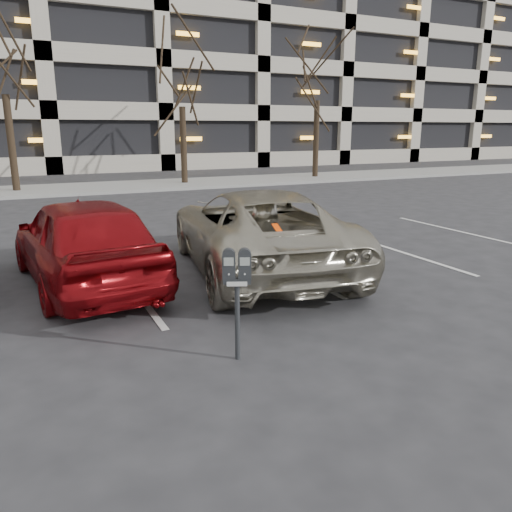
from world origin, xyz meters
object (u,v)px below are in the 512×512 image
object	(u,v)px
tree_d	(319,50)
parking_meter	(237,277)
suv_silver	(257,230)
car_red	(84,241)
tree_c	(180,56)

from	to	relation	value
tree_d	parking_meter	xyz separation A→B (m)	(-11.88, -17.44, -5.25)
tree_d	suv_silver	xyz separation A→B (m)	(-10.10, -14.22, -5.47)
parking_meter	car_red	xyz separation A→B (m)	(-1.16, 3.59, -0.21)
parking_meter	suv_silver	bearing A→B (deg)	84.42
tree_c	tree_d	xyz separation A→B (m)	(7.00, 0.00, 0.66)
tree_c	suv_silver	bearing A→B (deg)	-102.31
parking_meter	tree_d	bearing A→B (deg)	79.12
parking_meter	suv_silver	xyz separation A→B (m)	(1.78, 3.22, -0.22)
parking_meter	suv_silver	world-z (taller)	suv_silver
tree_c	suv_silver	size ratio (longest dim) A/B	1.36
tree_c	tree_d	distance (m)	7.03
tree_d	suv_silver	world-z (taller)	tree_d
tree_c	car_red	xyz separation A→B (m)	(-6.05, -13.85, -4.80)
tree_c	parking_meter	bearing A→B (deg)	-105.65
tree_c	car_red	size ratio (longest dim) A/B	1.74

